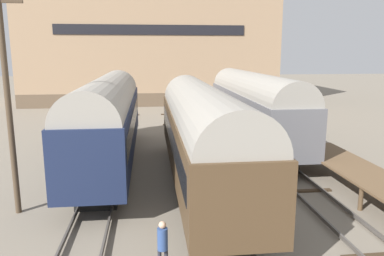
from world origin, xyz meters
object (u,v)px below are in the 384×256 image
at_px(train_car_grey, 253,104).
at_px(person_worker, 163,243).
at_px(train_car_navy, 108,116).
at_px(train_car_brown, 202,130).
at_px(utility_pole, 7,94).

relative_size(train_car_grey, person_worker, 9.77).
bearing_deg(train_car_navy, train_car_brown, -40.58).
xyz_separation_m(train_car_brown, utility_pole, (-8.20, -2.20, 2.13)).
bearing_deg(train_car_brown, person_worker, -106.76).
bearing_deg(train_car_brown, train_car_grey, 59.53).
bearing_deg(person_worker, train_car_navy, 103.01).
distance_m(train_car_navy, train_car_brown, 6.52).
bearing_deg(utility_pole, person_worker, -41.49).
xyz_separation_m(train_car_navy, train_car_brown, (4.95, -4.24, -0.12)).
distance_m(train_car_navy, person_worker, 12.18).
distance_m(train_car_brown, person_worker, 8.02).
xyz_separation_m(train_car_navy, train_car_grey, (9.91, 4.18, -0.03)).
distance_m(person_worker, utility_pole, 8.90).
distance_m(train_car_grey, utility_pole, 17.03).
relative_size(train_car_navy, train_car_brown, 1.02).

